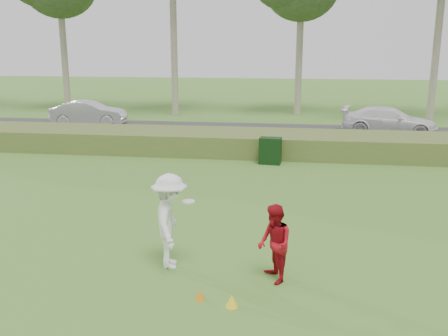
% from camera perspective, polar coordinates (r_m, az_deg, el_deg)
% --- Properties ---
extents(ground, '(120.00, 120.00, 0.00)m').
position_cam_1_polar(ground, '(10.48, -3.20, -12.24)').
color(ground, '#3D7025').
rests_on(ground, ground).
extents(reed_strip, '(80.00, 3.00, 0.90)m').
position_cam_1_polar(reed_strip, '(21.70, 3.03, 2.90)').
color(reed_strip, '#4A5F26').
rests_on(reed_strip, ground).
extents(park_road, '(80.00, 6.00, 0.06)m').
position_cam_1_polar(park_road, '(26.67, 4.01, 4.07)').
color(park_road, '#2D2D2D').
rests_on(park_road, ground).
extents(player_white, '(1.03, 1.43, 2.03)m').
position_cam_1_polar(player_white, '(10.58, -6.17, -6.06)').
color(player_white, white).
rests_on(player_white, ground).
extents(player_red, '(0.85, 0.95, 1.59)m').
position_cam_1_polar(player_red, '(10.01, 5.79, -8.62)').
color(player_red, '#A10D19').
rests_on(player_red, ground).
extents(cone_orange, '(0.18, 0.18, 0.20)m').
position_cam_1_polar(cone_orange, '(9.57, -2.75, -14.28)').
color(cone_orange, orange).
rests_on(cone_orange, ground).
extents(cone_yellow, '(0.22, 0.22, 0.24)m').
position_cam_1_polar(cone_yellow, '(9.32, 0.88, -14.93)').
color(cone_yellow, yellow).
rests_on(cone_yellow, ground).
extents(utility_cabinet, '(0.89, 0.61, 1.05)m').
position_cam_1_polar(utility_cabinet, '(19.76, 5.31, 1.98)').
color(utility_cabinet, black).
rests_on(utility_cabinet, ground).
extents(car_mid, '(4.39, 2.01, 1.40)m').
position_cam_1_polar(car_mid, '(29.86, -15.21, 6.09)').
color(car_mid, silver).
rests_on(car_mid, park_road).
extents(car_right, '(5.06, 2.81, 1.39)m').
position_cam_1_polar(car_right, '(27.25, 18.35, 5.14)').
color(car_right, white).
rests_on(car_right, park_road).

